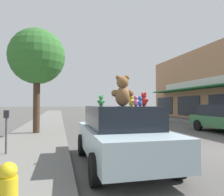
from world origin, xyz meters
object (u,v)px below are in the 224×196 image
teddy_bear_pink (136,101)px  teddy_bear_green (101,101)px  plush_art_car (120,134)px  teddy_bear_giant (123,91)px  teddy_bear_red (144,100)px  street_tree (37,57)px  teddy_bear_yellow (131,100)px  parking_meter (6,126)px  teddy_bear_blue (140,101)px

teddy_bear_pink → teddy_bear_green: teddy_bear_green is taller
plush_art_car → teddy_bear_giant: teddy_bear_giant is taller
teddy_bear_red → street_tree: size_ratio=0.07×
teddy_bear_yellow → parking_meter: teddy_bear_yellow is taller
teddy_bear_green → parking_meter: size_ratio=0.24×
street_tree → parking_meter: bearing=-94.6°
teddy_bear_blue → parking_meter: teddy_bear_blue is taller
plush_art_car → teddy_bear_pink: teddy_bear_pink is taller
plush_art_car → teddy_bear_green: 1.11m
teddy_bear_giant → teddy_bear_yellow: 1.24m
teddy_bear_yellow → parking_meter: 3.82m
plush_art_car → teddy_bear_pink: bearing=-37.4°
teddy_bear_red → plush_art_car: bearing=57.4°
plush_art_car → teddy_bear_green: (-0.42, 0.52, 0.88)m
teddy_bear_giant → teddy_bear_blue: (0.23, -0.69, -0.28)m
teddy_bear_green → parking_meter: 2.89m
teddy_bear_blue → teddy_bear_yellow: bearing=-147.0°
teddy_bear_blue → teddy_bear_green: size_ratio=0.80×
teddy_bear_pink → teddy_bear_yellow: bearing=-104.7°
teddy_bear_pink → street_tree: street_tree is taller
teddy_bear_red → teddy_bear_yellow: (-0.01, 1.06, -0.00)m
teddy_bear_red → street_tree: bearing=-3.3°
teddy_bear_green → teddy_bear_giant: bearing=147.6°
teddy_bear_giant → teddy_bear_yellow: bearing=-107.8°
teddy_bear_blue → street_tree: 7.80m
teddy_bear_red → parking_meter: teddy_bear_red is taller
teddy_bear_red → teddy_bear_yellow: teddy_bear_red is taller
teddy_bear_pink → teddy_bear_blue: bearing=81.9°
teddy_bear_pink → street_tree: (-3.04, 6.38, 2.32)m
teddy_bear_red → street_tree: (-3.36, 6.12, 2.28)m
teddy_bear_blue → teddy_bear_yellow: 1.79m
teddy_bear_blue → teddy_bear_yellow: size_ratio=0.68×
teddy_bear_yellow → teddy_bear_green: size_ratio=1.18×
teddy_bear_blue → teddy_bear_red: teddy_bear_red is taller
teddy_bear_green → street_tree: size_ratio=0.06×
teddy_bear_yellow → street_tree: (-3.35, 5.06, 2.28)m
teddy_bear_blue → parking_meter: (-3.36, 2.10, -0.71)m
teddy_bear_yellow → parking_meter: (-3.73, 0.35, -0.76)m
parking_meter → teddy_bear_pink: bearing=-26.0°
plush_art_car → teddy_bear_red: bearing=-0.3°
teddy_bear_blue → plush_art_car: bearing=-112.9°
teddy_bear_green → teddy_bear_red: bearing=169.6°
teddy_bear_yellow → teddy_bear_green: bearing=19.8°
plush_art_car → teddy_bear_red: teddy_bear_red is taller
teddy_bear_green → teddy_bear_blue: bearing=135.5°
teddy_bear_blue → teddy_bear_red: 0.80m
teddy_bear_giant → teddy_bear_pink: teddy_bear_giant is taller
teddy_bear_blue → teddy_bear_yellow: teddy_bear_yellow is taller
teddy_bear_pink → parking_meter: teddy_bear_pink is taller
teddy_bear_giant → teddy_bear_pink: bearing=149.6°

